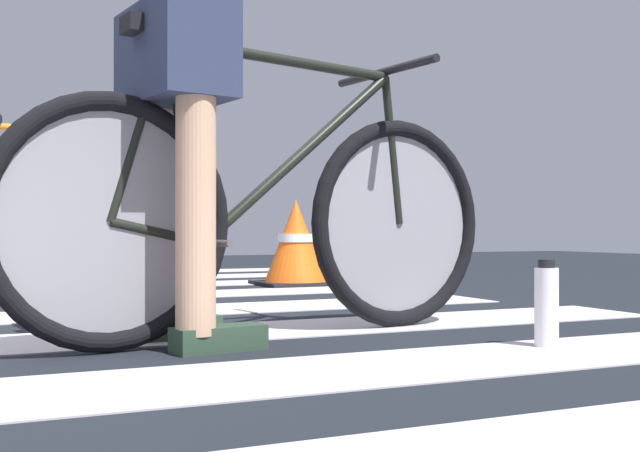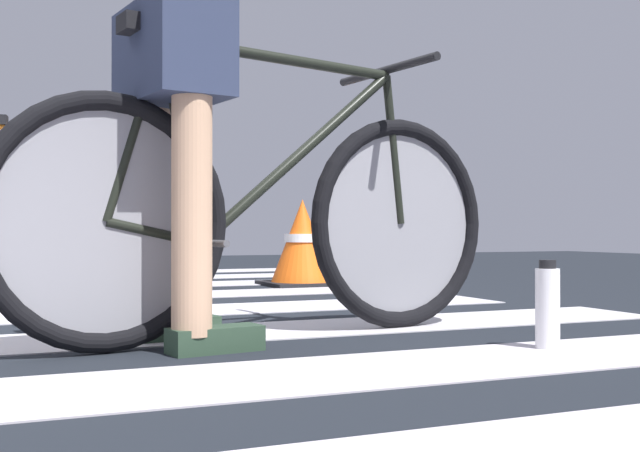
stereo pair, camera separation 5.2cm
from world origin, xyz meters
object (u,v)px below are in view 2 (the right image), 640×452
object	(u,v)px
bicycle_1_of_2	(269,214)
water_bottle	(548,307)
cyclist_1_of_2	(174,126)
traffic_cone	(302,245)
bicycle_2_of_2	(53,221)

from	to	relation	value
bicycle_1_of_2	water_bottle	xyz separation A→B (m)	(0.65, -0.50, -0.27)
cyclist_1_of_2	traffic_cone	world-z (taller)	cyclist_1_of_2
cyclist_1_of_2	traffic_cone	size ratio (longest dim) A/B	1.86
traffic_cone	bicycle_2_of_2	bearing A→B (deg)	-177.90
bicycle_1_of_2	bicycle_2_of_2	size ratio (longest dim) A/B	1.00
bicycle_1_of_2	cyclist_1_of_2	xyz separation A→B (m)	(-0.31, -0.05, 0.25)
bicycle_1_of_2	bicycle_2_of_2	world-z (taller)	same
bicycle_2_of_2	cyclist_1_of_2	bearing A→B (deg)	-77.58
bicycle_1_of_2	traffic_cone	xyz separation A→B (m)	(0.97, 2.14, -0.14)
bicycle_2_of_2	traffic_cone	world-z (taller)	bicycle_2_of_2
cyclist_1_of_2	bicycle_2_of_2	xyz separation A→B (m)	(-0.17, 2.14, -0.25)
bicycle_2_of_2	water_bottle	world-z (taller)	bicycle_2_of_2
bicycle_1_of_2	traffic_cone	bearing A→B (deg)	55.96
bicycle_2_of_2	bicycle_1_of_2	bearing A→B (deg)	-69.27
bicycle_1_of_2	water_bottle	world-z (taller)	bicycle_1_of_2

